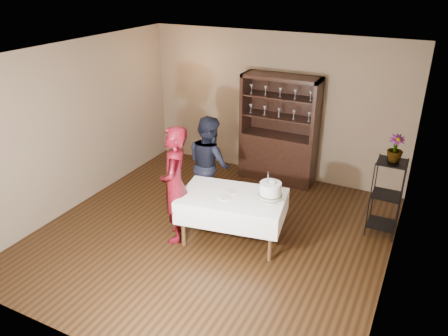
{
  "coord_description": "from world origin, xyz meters",
  "views": [
    {
      "loc": [
        2.68,
        -4.96,
        3.72
      ],
      "look_at": [
        0.14,
        0.1,
        1.1
      ],
      "focal_mm": 35.0,
      "sensor_mm": 36.0,
      "label": 1
    }
  ],
  "objects_px": {
    "cake": "(270,190)",
    "potted_plant": "(396,148)",
    "woman": "(175,185)",
    "man": "(209,164)",
    "china_hutch": "(278,147)",
    "cake_table": "(233,206)",
    "plant_etagere": "(386,195)"
  },
  "relations": [
    {
      "from": "cake_table",
      "to": "man",
      "type": "xyz_separation_m",
      "value": [
        -0.75,
        0.7,
        0.24
      ]
    },
    {
      "from": "china_hutch",
      "to": "cake",
      "type": "distance_m",
      "value": 2.29
    },
    {
      "from": "man",
      "to": "potted_plant",
      "type": "distance_m",
      "value": 2.82
    },
    {
      "from": "china_hutch",
      "to": "cake",
      "type": "height_order",
      "value": "china_hutch"
    },
    {
      "from": "cake_table",
      "to": "plant_etagere",
      "type": "bearing_deg",
      "value": 31.4
    },
    {
      "from": "cake",
      "to": "potted_plant",
      "type": "bearing_deg",
      "value": 39.24
    },
    {
      "from": "plant_etagere",
      "to": "potted_plant",
      "type": "distance_m",
      "value": 0.73
    },
    {
      "from": "cake",
      "to": "cake_table",
      "type": "bearing_deg",
      "value": -172.98
    },
    {
      "from": "woman",
      "to": "man",
      "type": "distance_m",
      "value": 1.01
    },
    {
      "from": "man",
      "to": "woman",
      "type": "bearing_deg",
      "value": 122.3
    },
    {
      "from": "china_hutch",
      "to": "man",
      "type": "distance_m",
      "value": 1.68
    },
    {
      "from": "cake_table",
      "to": "woman",
      "type": "relative_size",
      "value": 0.92
    },
    {
      "from": "potted_plant",
      "to": "cake",
      "type": "bearing_deg",
      "value": -140.76
    },
    {
      "from": "china_hutch",
      "to": "man",
      "type": "relative_size",
      "value": 1.24
    },
    {
      "from": "woman",
      "to": "china_hutch",
      "type": "bearing_deg",
      "value": 141.63
    },
    {
      "from": "cake_table",
      "to": "man",
      "type": "distance_m",
      "value": 1.05
    },
    {
      "from": "woman",
      "to": "man",
      "type": "xyz_separation_m",
      "value": [
        0.02,
        1.0,
        -0.07
      ]
    },
    {
      "from": "man",
      "to": "china_hutch",
      "type": "bearing_deg",
      "value": -78.56
    },
    {
      "from": "cake_table",
      "to": "cake",
      "type": "xyz_separation_m",
      "value": [
        0.54,
        0.07,
        0.36
      ]
    },
    {
      "from": "woman",
      "to": "cake_table",
      "type": "bearing_deg",
      "value": 87.6
    },
    {
      "from": "man",
      "to": "plant_etagere",
      "type": "bearing_deg",
      "value": -136.21
    },
    {
      "from": "cake_table",
      "to": "potted_plant",
      "type": "xyz_separation_m",
      "value": [
        1.96,
        1.23,
        0.81
      ]
    },
    {
      "from": "woman",
      "to": "man",
      "type": "bearing_deg",
      "value": 154.69
    },
    {
      "from": "cake_table",
      "to": "potted_plant",
      "type": "bearing_deg",
      "value": 32.01
    },
    {
      "from": "man",
      "to": "potted_plant",
      "type": "bearing_deg",
      "value": -135.55
    },
    {
      "from": "woman",
      "to": "cake",
      "type": "relative_size",
      "value": 3.81
    },
    {
      "from": "china_hutch",
      "to": "potted_plant",
      "type": "height_order",
      "value": "china_hutch"
    },
    {
      "from": "man",
      "to": "cake",
      "type": "bearing_deg",
      "value": -172.53
    },
    {
      "from": "plant_etagere",
      "to": "cake_table",
      "type": "height_order",
      "value": "plant_etagere"
    },
    {
      "from": "cake",
      "to": "china_hutch",
      "type": "bearing_deg",
      "value": 107.11
    },
    {
      "from": "potted_plant",
      "to": "woman",
      "type": "bearing_deg",
      "value": -150.68
    },
    {
      "from": "plant_etagere",
      "to": "woman",
      "type": "height_order",
      "value": "woman"
    }
  ]
}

